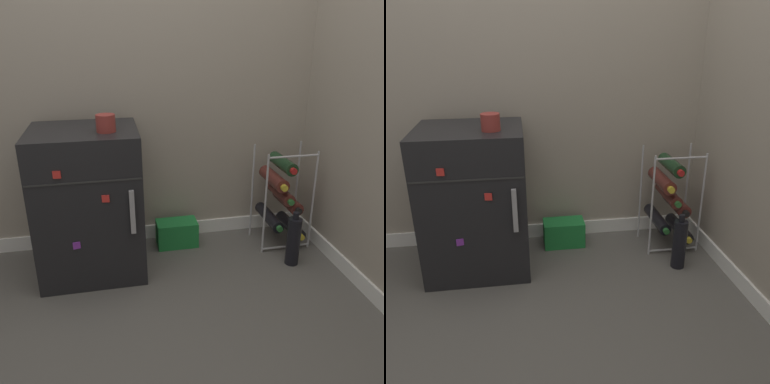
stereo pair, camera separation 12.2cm
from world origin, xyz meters
The scene contains 7 objects.
ground_plane centered at (0.00, 0.00, 0.00)m, with size 14.00×14.00×0.00m, color #56544F.
wall_back centered at (0.00, 0.69, 1.24)m, with size 6.99×0.07×2.50m.
mini_fridge centered at (-0.38, 0.37, 0.40)m, with size 0.55×0.51×0.80m.
wine_rack centered at (0.76, 0.44, 0.31)m, with size 0.32×0.33×0.62m.
soda_box centered at (0.13, 0.53, 0.08)m, with size 0.25×0.15×0.16m.
fridge_top_cup centered at (-0.26, 0.29, 0.85)m, with size 0.09×0.09×0.08m.
loose_bottle_floor centered at (0.74, 0.17, 0.15)m, with size 0.08×0.08×0.33m.
Camera 2 is at (-0.13, -1.73, 1.28)m, focal length 38.00 mm.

